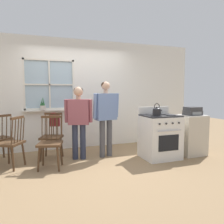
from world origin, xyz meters
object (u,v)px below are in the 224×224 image
Objects in this scene: person_elderly_left at (79,116)px; kettle at (157,111)px; chair_center_cluster at (11,144)px; stereo at (193,111)px; person_teen_center at (106,112)px; chair_near_wall at (50,144)px; potted_plant at (43,106)px; handbag at (55,120)px; side_counter at (191,135)px; chair_by_window at (52,137)px; stove at (160,136)px.

person_elderly_left reaches higher than kettle.
stereo is at bearing 112.42° from chair_center_cluster.
person_teen_center is (0.59, -0.01, 0.07)m from person_elderly_left.
person_elderly_left is at bearing 46.75° from chair_near_wall.
kettle is 2.63m from potted_plant.
person_teen_center reaches higher than potted_plant.
stereo reaches higher than handbag.
handbag reaches higher than side_counter.
chair_center_cluster is 2.87m from kettle.
stereo is (1.86, -0.53, 0.00)m from person_teen_center.
person_elderly_left is (0.61, 0.36, 0.46)m from chair_near_wall.
chair_center_cluster is 1.37m from person_elderly_left.
person_teen_center is 6.61× the size of kettle.
handbag is 0.34× the size of side_counter.
stereo reaches higher than chair_by_window.
chair_near_wall is 3.10m from stereo.
side_counter is at bearing 90.00° from stereo.
stove reaches higher than side_counter.
handbag is at bearing 151.81° from person_elderly_left.
potted_plant is 3.43m from stereo.
chair_near_wall reaches higher than side_counter.
person_elderly_left is at bearing -52.92° from potted_plant.
kettle is (2.01, -0.86, 0.57)m from chair_by_window.
person_elderly_left is 1.78m from stove.
potted_plant reaches higher than stove.
chair_by_window is 1.26m from person_teen_center.
kettle is 0.98m from stereo.
kettle reaches higher than handbag.
chair_near_wall is at bearing -101.23° from handbag.
kettle is 0.73× the size of stereo.
chair_center_cluster is at bearing 174.95° from chair_near_wall.
potted_plant is at bearing 155.67° from side_counter.
chair_by_window is at bearing 173.77° from person_elderly_left.
person_teen_center reaches higher than side_counter.
person_elderly_left is 0.64m from handbag.
side_counter is 2.65× the size of stereo.
side_counter is at bearing 6.70° from kettle.
stereo is at bearing 6.70° from chair_by_window.
handbag is at bearing 90.00° from chair_by_window.
person_teen_center is at bearing 121.66° from chair_center_cluster.
person_teen_center is at bearing 154.94° from stove.
kettle is at bearing -35.37° from potted_plant.
person_teen_center is 1.93m from stereo.
handbag is (-1.92, 1.08, -0.23)m from kettle.
handbag is at bearing 150.78° from kettle.
kettle reaches higher than chair_by_window.
chair_near_wall is at bearing 176.47° from stereo.
kettle is 1.13m from side_counter.
chair_center_cluster is at bearing -122.47° from potted_plant.
chair_center_cluster is 0.59× the size of person_teen_center.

